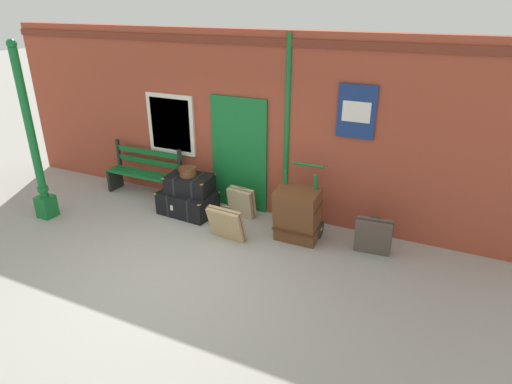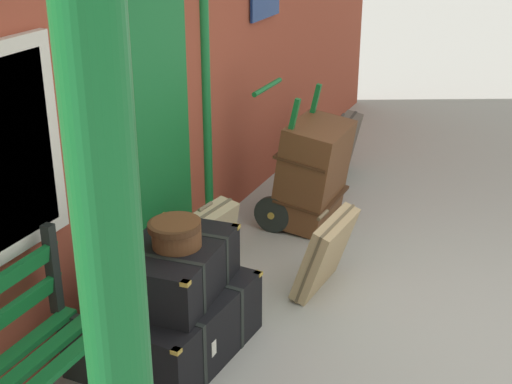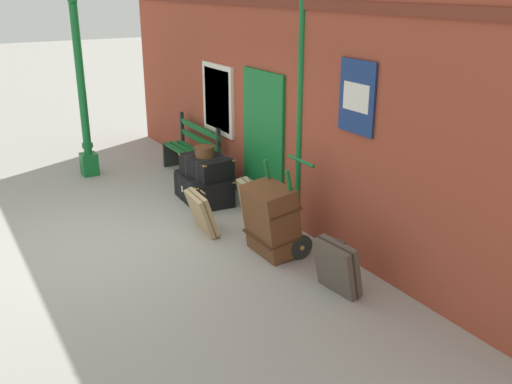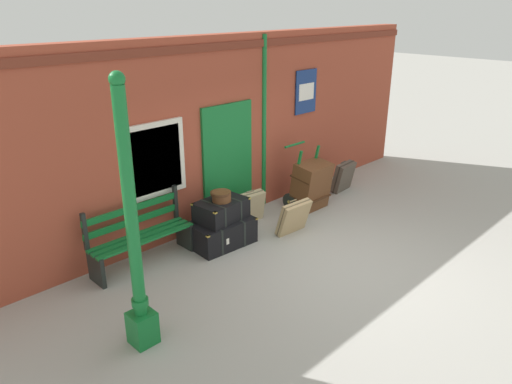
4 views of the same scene
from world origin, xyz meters
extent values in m
plane|color=#A3A099|center=(0.00, 0.00, 0.00)|extent=(60.00, 60.00, 0.00)
cube|color=#9E422D|center=(0.00, 2.60, 1.60)|extent=(10.40, 0.30, 3.20)
cube|color=maroon|center=(0.00, 2.44, 3.02)|extent=(10.40, 0.03, 0.12)
cube|color=#146B2D|center=(-0.08, 2.43, 1.05)|extent=(1.10, 0.05, 2.10)
cube|color=#0C401B|center=(-0.08, 2.41, 1.05)|extent=(0.06, 0.02, 2.10)
cube|color=silver|center=(-1.54, 2.43, 1.45)|extent=(1.04, 0.06, 1.16)
cube|color=silver|center=(-1.54, 2.41, 1.45)|extent=(0.88, 0.02, 1.00)
cylinder|color=#146B2D|center=(0.83, 2.45, 1.60)|extent=(0.09, 0.09, 3.14)
cube|color=navy|center=(1.98, 2.43, 2.05)|extent=(0.60, 0.02, 0.84)
cube|color=white|center=(1.98, 2.41, 2.05)|extent=(0.44, 0.01, 0.32)
cube|color=#146B2D|center=(-3.07, 0.57, 0.20)|extent=(0.28, 0.28, 0.40)
cylinder|color=#146B2D|center=(-3.07, 0.57, 1.68)|extent=(0.14, 0.14, 2.55)
cylinder|color=#146B2D|center=(-3.07, 0.57, 0.55)|extent=(0.19, 0.19, 0.08)
sphere|color=#146B2D|center=(-3.07, 0.57, 3.00)|extent=(0.16, 0.16, 0.16)
cube|color=#146B2D|center=(-2.07, 1.96, 0.45)|extent=(1.60, 0.09, 0.04)
cube|color=#146B2D|center=(-2.07, 2.10, 0.45)|extent=(1.60, 0.09, 0.04)
cube|color=#146B2D|center=(-2.07, 2.24, 0.45)|extent=(1.60, 0.09, 0.04)
cube|color=#146B2D|center=(-2.07, 2.30, 0.65)|extent=(1.60, 0.05, 0.10)
cube|color=#146B2D|center=(-2.07, 2.30, 0.85)|extent=(1.60, 0.05, 0.10)
cube|color=black|center=(-2.83, 2.10, 0.23)|extent=(0.06, 0.40, 0.45)
cube|color=black|center=(-2.83, 2.30, 0.73)|extent=(0.06, 0.06, 0.56)
cube|color=black|center=(-1.31, 2.10, 0.23)|extent=(0.06, 0.40, 0.45)
cube|color=black|center=(-1.31, 2.30, 0.73)|extent=(0.06, 0.06, 0.56)
cube|color=black|center=(-0.82, 1.78, 0.21)|extent=(1.04, 0.70, 0.42)
cube|color=black|center=(-1.05, 1.79, 0.21)|extent=(0.08, 0.65, 0.43)
cube|color=black|center=(-0.60, 1.76, 0.21)|extent=(0.08, 0.65, 0.43)
cube|color=#B79338|center=(-1.32, 1.51, 0.41)|extent=(0.05, 0.05, 0.02)
cube|color=#B79338|center=(-0.36, 1.45, 0.41)|extent=(0.05, 0.05, 0.02)
cube|color=#B79338|center=(-1.28, 2.11, 0.41)|extent=(0.05, 0.05, 0.02)
cube|color=#B79338|center=(-0.33, 2.05, 0.41)|extent=(0.05, 0.05, 0.02)
cube|color=silver|center=(-0.81, 1.47, 0.21)|extent=(0.36, 0.01, 0.10)
cube|color=black|center=(-0.78, 1.82, 0.58)|extent=(0.84, 0.60, 0.32)
cube|color=black|center=(-0.96, 1.80, 0.58)|extent=(0.08, 0.55, 0.33)
cube|color=black|center=(-0.60, 1.83, 0.58)|extent=(0.08, 0.55, 0.33)
cube|color=#B79338|center=(-1.14, 1.54, 0.73)|extent=(0.05, 0.05, 0.02)
cube|color=#B79338|center=(-0.38, 1.60, 0.73)|extent=(0.05, 0.05, 0.02)
cube|color=#B79338|center=(-1.18, 2.03, 0.73)|extent=(0.05, 0.05, 0.02)
cube|color=#B79338|center=(-0.42, 2.09, 0.73)|extent=(0.05, 0.05, 0.02)
cylinder|color=brown|center=(-0.79, 1.79, 0.82)|extent=(0.30, 0.30, 0.16)
cylinder|color=#432715|center=(-0.81, 1.79, 0.88)|extent=(0.31, 0.31, 0.04)
cube|color=black|center=(1.34, 1.67, 0.01)|extent=(0.56, 0.28, 0.03)
cube|color=#146B2D|center=(1.09, 1.87, 0.59)|extent=(0.04, 0.29, 1.18)
cube|color=#146B2D|center=(1.59, 1.87, 0.59)|extent=(0.04, 0.29, 1.18)
cylinder|color=#146B2D|center=(1.34, 2.12, 1.17)|extent=(0.54, 0.04, 0.04)
cylinder|color=black|center=(1.02, 1.93, 0.16)|extent=(0.04, 0.32, 0.32)
cylinder|color=#B79338|center=(1.02, 1.93, 0.16)|extent=(0.07, 0.06, 0.06)
cylinder|color=black|center=(1.66, 1.93, 0.16)|extent=(0.04, 0.32, 0.32)
cylinder|color=#B79338|center=(1.66, 1.93, 0.16)|extent=(0.07, 0.06, 0.06)
cube|color=brown|center=(1.34, 1.69, 0.47)|extent=(0.68, 0.55, 0.93)
cube|color=#432715|center=(1.34, 1.69, 0.27)|extent=(0.70, 0.46, 0.08)
cube|color=#432715|center=(1.34, 1.69, 0.66)|extent=(0.70, 0.46, 0.08)
cube|color=#51473D|center=(2.54, 1.81, 0.31)|extent=(0.57, 0.34, 0.61)
cylinder|color=#302A24|center=(2.54, 1.83, 0.62)|extent=(0.16, 0.04, 0.03)
cube|color=#2C2721|center=(2.54, 1.81, 0.31)|extent=(0.57, 0.20, 0.59)
cube|color=tan|center=(0.30, 1.21, 0.29)|extent=(0.62, 0.34, 0.59)
cylinder|color=brown|center=(0.30, 1.24, 0.59)|extent=(0.16, 0.04, 0.03)
cube|color=brown|center=(0.30, 1.21, 0.29)|extent=(0.62, 0.23, 0.57)
cube|color=tan|center=(0.14, 2.08, 0.28)|extent=(0.51, 0.31, 0.56)
cylinder|color=#71644C|center=(0.14, 2.10, 0.57)|extent=(0.16, 0.05, 0.03)
cube|color=brown|center=(0.14, 2.08, 0.28)|extent=(0.51, 0.17, 0.55)
camera|label=1|loc=(3.41, -4.24, 3.63)|focal=30.55mm
camera|label=2|loc=(-4.13, -0.24, 2.74)|focal=50.83mm
camera|label=3|loc=(7.00, -1.85, 3.26)|focal=40.33mm
camera|label=4|loc=(-5.38, -3.60, 3.67)|focal=33.95mm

